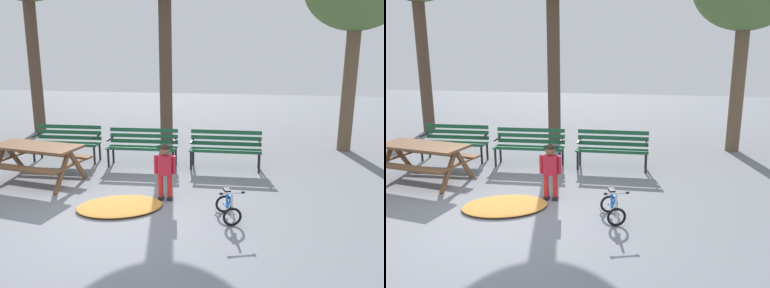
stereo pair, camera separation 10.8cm
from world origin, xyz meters
The scene contains 8 objects.
ground centered at (0.00, 0.00, 0.00)m, with size 36.00×36.00×0.00m, color slate.
picnic_table centered at (-2.19, 1.54, 0.59)m, with size 2.00×1.62×0.79m.
park_bench_far_left centered at (-2.31, 3.12, 0.51)m, with size 1.61×0.51×0.85m.
park_bench_left centered at (-0.41, 3.03, 0.51)m, with size 1.62×0.52×0.85m.
park_bench_right centered at (1.49, 3.11, 0.51)m, with size 1.61×0.49×0.85m.
child_standing centered at (0.58, 1.00, 0.60)m, with size 0.39×0.18×1.03m.
kids_bicycle centered at (1.76, 0.36, 0.20)m, with size 0.50×0.63×0.54m.
leaf_pile centered at (-0.10, 0.50, 0.04)m, with size 1.44×1.01×0.07m, color #C68438.
Camera 2 is at (2.24, -5.48, 2.65)m, focal length 36.91 mm.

